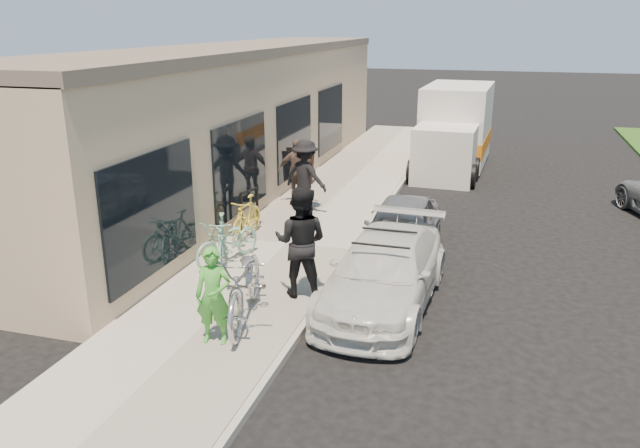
# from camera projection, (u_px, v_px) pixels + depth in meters

# --- Properties ---
(ground) EXTENTS (120.00, 120.00, 0.00)m
(ground) POSITION_uv_depth(u_px,v_px,m) (339.00, 318.00, 10.75)
(ground) COLOR black
(ground) RESTS_ON ground
(sidewalk) EXTENTS (3.00, 34.00, 0.15)m
(sidewalk) POSITION_uv_depth(u_px,v_px,m) (287.00, 246.00, 14.00)
(sidewalk) COLOR #A6A096
(sidewalk) RESTS_ON ground
(curb) EXTENTS (0.12, 34.00, 0.13)m
(curb) POSITION_uv_depth(u_px,v_px,m) (354.00, 253.00, 13.59)
(curb) COLOR #A5A196
(curb) RESTS_ON ground
(storefront) EXTENTS (3.60, 20.00, 4.22)m
(storefront) POSITION_uv_depth(u_px,v_px,m) (239.00, 118.00, 18.80)
(storefront) COLOR #CBAF8D
(storefront) RESTS_ON ground
(bike_rack) EXTENTS (0.22, 0.68, 0.98)m
(bike_rack) POSITION_uv_depth(u_px,v_px,m) (249.00, 205.00, 14.74)
(bike_rack) COLOR black
(bike_rack) RESTS_ON sidewalk
(sandwich_board) EXTENTS (0.71, 0.72, 1.05)m
(sandwich_board) POSITION_uv_depth(u_px,v_px,m) (301.00, 167.00, 18.88)
(sandwich_board) COLOR black
(sandwich_board) RESTS_ON sidewalk
(sedan_white) EXTENTS (1.97, 4.43, 1.30)m
(sedan_white) POSITION_uv_depth(u_px,v_px,m) (385.00, 272.00, 11.10)
(sedan_white) COLOR silver
(sedan_white) RESTS_ON ground
(sedan_silver) EXTENTS (1.50, 3.66, 1.24)m
(sedan_silver) POSITION_uv_depth(u_px,v_px,m) (401.00, 227.00, 13.53)
(sedan_silver) COLOR gray
(sedan_silver) RESTS_ON ground
(moving_truck) EXTENTS (2.36, 5.76, 2.79)m
(moving_truck) POSITION_uv_depth(u_px,v_px,m) (454.00, 132.00, 21.56)
(moving_truck) COLOR silver
(moving_truck) RESTS_ON ground
(tandem_bike) EXTENTS (1.35, 2.56, 1.28)m
(tandem_bike) POSITION_uv_depth(u_px,v_px,m) (246.00, 284.00, 10.21)
(tandem_bike) COLOR #BABABD
(tandem_bike) RESTS_ON sidewalk
(woman_rider) EXTENTS (0.61, 0.45, 1.54)m
(woman_rider) POSITION_uv_depth(u_px,v_px,m) (213.00, 296.00, 9.44)
(woman_rider) COLOR green
(woman_rider) RESTS_ON sidewalk
(man_standing) EXTENTS (1.00, 0.79, 2.02)m
(man_standing) POSITION_uv_depth(u_px,v_px,m) (301.00, 242.00, 11.04)
(man_standing) COLOR black
(man_standing) RESTS_ON sidewalk
(cruiser_bike_a) EXTENTS (1.02, 1.66, 0.97)m
(cruiser_bike_a) POSITION_uv_depth(u_px,v_px,m) (222.00, 239.00, 12.76)
(cruiser_bike_a) COLOR #7DBBA4
(cruiser_bike_a) RESTS_ON sidewalk
(cruiser_bike_b) EXTENTS (1.16, 1.84, 0.91)m
(cruiser_bike_b) POSITION_uv_depth(u_px,v_px,m) (228.00, 241.00, 12.75)
(cruiser_bike_b) COLOR #7DBBA4
(cruiser_bike_b) RESTS_ON sidewalk
(cruiser_bike_c) EXTENTS (0.46, 1.58, 0.95)m
(cruiser_bike_c) POSITION_uv_depth(u_px,v_px,m) (247.00, 217.00, 14.22)
(cruiser_bike_c) COLOR yellow
(cruiser_bike_c) RESTS_ON sidewalk
(bystander_a) EXTENTS (1.38, 1.05, 1.88)m
(bystander_a) POSITION_uv_depth(u_px,v_px,m) (305.00, 176.00, 16.05)
(bystander_a) COLOR black
(bystander_a) RESTS_ON sidewalk
(bystander_b) EXTENTS (1.10, 0.60, 1.78)m
(bystander_b) POSITION_uv_depth(u_px,v_px,m) (297.00, 171.00, 16.76)
(bystander_b) COLOR brown
(bystander_b) RESTS_ON sidewalk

